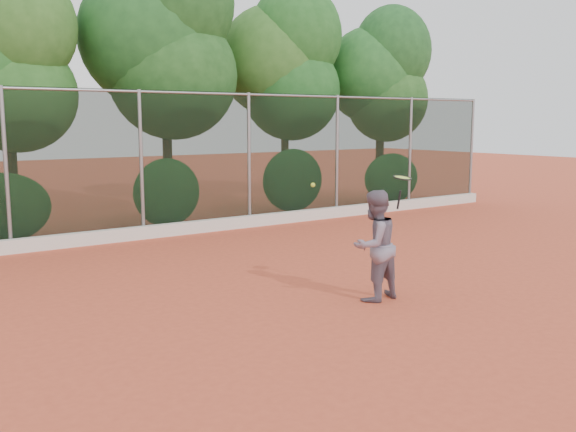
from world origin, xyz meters
TOP-DOWN VIEW (x-y plane):
  - ground at (0.00, 0.00)m, footprint 80.00×80.00m
  - concrete_curb at (0.00, 6.82)m, footprint 24.00×0.20m
  - tennis_player at (0.79, -0.20)m, footprint 0.91×0.74m
  - chainlink_fence at (-0.00, 7.00)m, footprint 24.09×0.09m
  - foliage_backdrop at (-0.55, 8.98)m, footprint 23.70×3.63m
  - tennis_racket at (1.20, -0.35)m, footprint 0.33×0.33m
  - tennis_ball_in_flight at (-0.31, -0.05)m, footprint 0.07×0.07m

SIDE VIEW (x-z plane):
  - ground at x=0.00m, z-range 0.00..0.00m
  - concrete_curb at x=0.00m, z-range 0.00..0.30m
  - tennis_player at x=0.79m, z-range 0.00..1.73m
  - chainlink_fence at x=0.00m, z-range 0.11..3.61m
  - tennis_ball_in_flight at x=-0.31m, z-range 1.83..1.89m
  - tennis_racket at x=1.20m, z-range 1.60..2.14m
  - foliage_backdrop at x=-0.55m, z-range 0.63..8.18m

